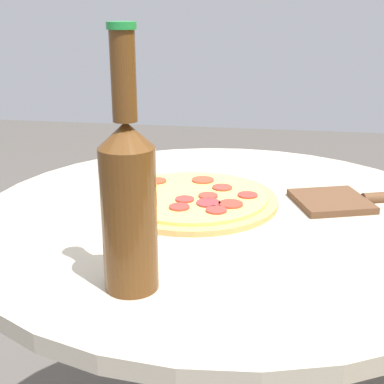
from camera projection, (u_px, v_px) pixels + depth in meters
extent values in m
cylinder|color=#B2A893|center=(223.00, 218.00, 0.92)|extent=(0.85, 0.85, 0.02)
cylinder|color=tan|center=(192.00, 200.00, 0.95)|extent=(0.31, 0.31, 0.01)
cylinder|color=#EACC60|center=(192.00, 196.00, 0.95)|extent=(0.27, 0.27, 0.01)
cylinder|color=#B83629|center=(231.00, 204.00, 0.90)|extent=(0.04, 0.04, 0.00)
cylinder|color=#A6322B|center=(248.00, 195.00, 0.94)|extent=(0.04, 0.04, 0.00)
cylinder|color=#AD322E|center=(185.00, 198.00, 0.92)|extent=(0.03, 0.03, 0.00)
cylinder|color=#A1372C|center=(222.00, 187.00, 0.98)|extent=(0.04, 0.04, 0.00)
cylinder|color=#A83D26|center=(157.00, 181.00, 1.01)|extent=(0.04, 0.04, 0.00)
cylinder|color=#B8362B|center=(208.00, 196.00, 0.93)|extent=(0.03, 0.03, 0.00)
cylinder|color=#A9362E|center=(142.00, 190.00, 0.96)|extent=(0.04, 0.04, 0.00)
cylinder|color=#A7332B|center=(179.00, 207.00, 0.88)|extent=(0.03, 0.03, 0.00)
cylinder|color=#AC352E|center=(216.00, 210.00, 0.87)|extent=(0.04, 0.04, 0.00)
cylinder|color=#A43133|center=(208.00, 203.00, 0.90)|extent=(0.04, 0.04, 0.00)
cylinder|color=#B73E29|center=(203.00, 180.00, 1.02)|extent=(0.04, 0.04, 0.00)
cylinder|color=#563314|center=(129.00, 220.00, 0.64)|extent=(0.07, 0.07, 0.18)
cone|color=#563314|center=(126.00, 135.00, 0.60)|extent=(0.07, 0.07, 0.03)
cylinder|color=#563314|center=(123.00, 77.00, 0.58)|extent=(0.03, 0.03, 0.10)
cylinder|color=#1E8438|center=(121.00, 25.00, 0.57)|extent=(0.03, 0.03, 0.01)
cube|color=brown|center=(331.00, 201.00, 0.94)|extent=(0.15, 0.15, 0.01)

